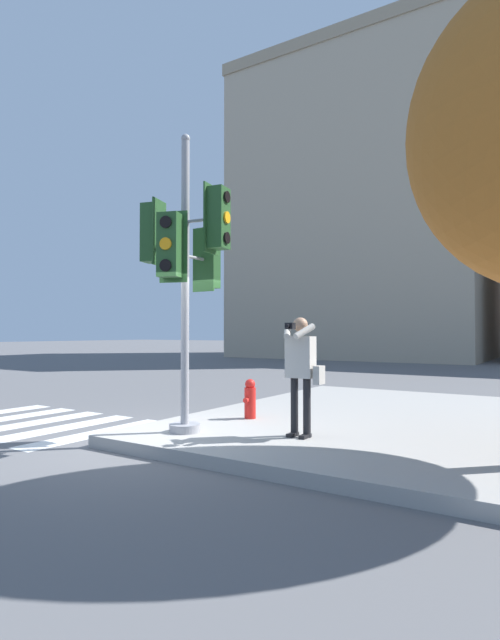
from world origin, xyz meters
name	(u,v)px	position (x,y,z in m)	size (l,w,h in m)	color
ground_plane	(138,445)	(0.00, 0.00, 0.00)	(160.00, 160.00, 0.00)	#5B5B5E
sidewalk_corner	(439,426)	(3.50, 3.50, 0.09)	(8.00, 8.00, 0.18)	#9E9B96
crosswalk_stripes	(34,423)	(-2.94, 0.25, 0.00)	(3.96, 2.82, 0.01)	silver
traffic_signal_pole	(187,258)	(0.54, 0.44, 2.80)	(1.44, 1.43, 4.51)	#939399
person_photographer	(301,365)	(2.14, 1.08, 1.20)	(0.58, 0.54, 1.71)	black
fire_hydrant	(250,399)	(0.69, 1.96, 0.51)	(0.20, 0.26, 0.68)	red
building_left	(364,211)	(-6.61, 27.82, 10.08)	(15.94, 11.58, 20.13)	tan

